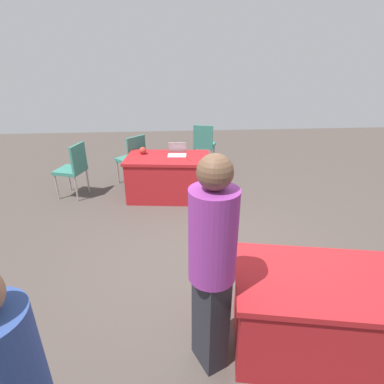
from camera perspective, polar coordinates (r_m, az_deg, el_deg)
name	(u,v)px	position (r m, az deg, el deg)	size (l,w,h in m)	color
ground_plane	(209,267)	(3.81, 3.12, -13.76)	(14.40, 14.40, 0.00)	#4C423D
table_foreground	(168,177)	(5.40, -4.45, 2.85)	(1.51, 0.99, 0.75)	#AD1E23
table_mid_left	(337,315)	(2.98, 25.51, -20.04)	(1.85, 1.16, 0.75)	#AD1E23
chair_tucked_left	(204,143)	(6.78, 2.26, 9.15)	(0.55, 0.55, 0.98)	#9E9993
chair_tucked_right	(73,167)	(5.72, -21.27, 4.40)	(0.55, 0.55, 0.96)	#9E9993
chair_aisle	(133,157)	(5.98, -11.01, 6.53)	(0.62, 0.62, 0.97)	#9E9993
person_attendee_browsing	(212,261)	(2.22, 3.78, -12.65)	(0.45, 0.45, 1.80)	#26262D
laptop_silver	(177,153)	(5.34, -2.79, 7.33)	(0.34, 0.32, 0.21)	silver
yarn_ball	(143,151)	(5.45, -9.19, 7.66)	(0.13, 0.13, 0.13)	#B2382D
scissors_red	(189,159)	(5.14, -0.55, 6.26)	(0.18, 0.04, 0.01)	red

